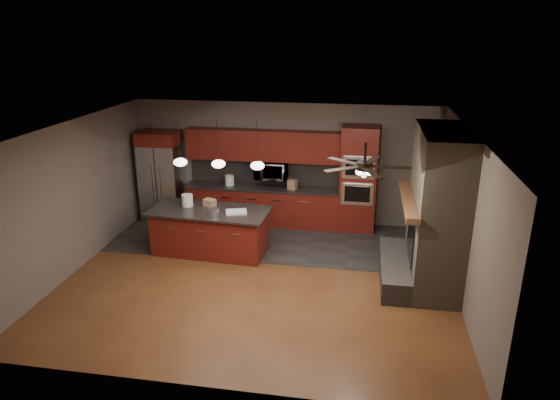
% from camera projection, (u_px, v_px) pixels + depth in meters
% --- Properties ---
extents(ground, '(7.00, 7.00, 0.00)m').
position_uv_depth(ground, '(259.00, 278.00, 9.23)').
color(ground, brown).
rests_on(ground, ground).
extents(ceiling, '(7.00, 6.00, 0.02)m').
position_uv_depth(ceiling, '(257.00, 128.00, 8.30)').
color(ceiling, white).
rests_on(ceiling, back_wall).
extents(back_wall, '(7.00, 0.02, 2.80)m').
position_uv_depth(back_wall, '(285.00, 163.00, 11.56)').
color(back_wall, '#63584F').
rests_on(back_wall, ground).
extents(right_wall, '(0.02, 6.00, 2.80)m').
position_uv_depth(right_wall, '(466.00, 219.00, 8.21)').
color(right_wall, '#63584F').
rests_on(right_wall, ground).
extents(left_wall, '(0.02, 6.00, 2.80)m').
position_uv_depth(left_wall, '(75.00, 197.00, 9.31)').
color(left_wall, '#63584F').
rests_on(left_wall, ground).
extents(slate_tile_patch, '(7.00, 2.40, 0.01)m').
position_uv_depth(slate_tile_patch, '(276.00, 239.00, 10.90)').
color(slate_tile_patch, '#2B2A27').
rests_on(slate_tile_patch, ground).
extents(fireplace_column, '(1.30, 2.10, 2.80)m').
position_uv_depth(fireplace_column, '(433.00, 215.00, 8.69)').
color(fireplace_column, '#6B5F4D').
rests_on(fireplace_column, ground).
extents(back_cabinetry, '(3.59, 0.64, 2.20)m').
position_uv_depth(back_cabinetry, '(263.00, 186.00, 11.56)').
color(back_cabinetry, maroon).
rests_on(back_cabinetry, ground).
extents(oven_tower, '(0.80, 0.63, 2.38)m').
position_uv_depth(oven_tower, '(358.00, 179.00, 11.07)').
color(oven_tower, maroon).
rests_on(oven_tower, ground).
extents(microwave, '(0.73, 0.41, 0.50)m').
position_uv_depth(microwave, '(271.00, 170.00, 11.40)').
color(microwave, silver).
rests_on(microwave, back_cabinetry).
extents(refrigerator, '(0.91, 0.75, 2.13)m').
position_uv_depth(refrigerator, '(162.00, 176.00, 11.76)').
color(refrigerator, silver).
rests_on(refrigerator, ground).
extents(kitchen_island, '(2.46, 1.23, 0.92)m').
position_uv_depth(kitchen_island, '(210.00, 231.00, 10.16)').
color(kitchen_island, maroon).
rests_on(kitchen_island, ground).
extents(white_bucket, '(0.24, 0.24, 0.25)m').
position_uv_depth(white_bucket, '(187.00, 200.00, 10.19)').
color(white_bucket, silver).
rests_on(white_bucket, kitchen_island).
extents(paint_can, '(0.22, 0.22, 0.13)m').
position_uv_depth(paint_can, '(214.00, 212.00, 9.71)').
color(paint_can, silver).
rests_on(paint_can, kitchen_island).
extents(paint_tray, '(0.47, 0.39, 0.04)m').
position_uv_depth(paint_tray, '(236.00, 212.00, 9.85)').
color(paint_tray, silver).
rests_on(paint_tray, kitchen_island).
extents(cardboard_box, '(0.28, 0.24, 0.15)m').
position_uv_depth(cardboard_box, '(210.00, 203.00, 10.21)').
color(cardboard_box, '#9D7551').
rests_on(cardboard_box, kitchen_island).
extents(counter_bucket, '(0.23, 0.23, 0.24)m').
position_uv_depth(counter_bucket, '(230.00, 180.00, 11.60)').
color(counter_bucket, white).
rests_on(counter_bucket, back_cabinetry).
extents(counter_box, '(0.24, 0.21, 0.22)m').
position_uv_depth(counter_box, '(292.00, 184.00, 11.32)').
color(counter_box, '#9F6E52').
rests_on(counter_box, back_cabinetry).
extents(pendant_left, '(0.26, 0.26, 0.92)m').
position_uv_depth(pendant_left, '(180.00, 162.00, 9.49)').
color(pendant_left, black).
rests_on(pendant_left, ceiling).
extents(pendant_center, '(0.26, 0.26, 0.92)m').
position_uv_depth(pendant_center, '(218.00, 164.00, 9.37)').
color(pendant_center, black).
rests_on(pendant_center, ceiling).
extents(pendant_right, '(0.26, 0.26, 0.92)m').
position_uv_depth(pendant_right, '(257.00, 165.00, 9.25)').
color(pendant_right, black).
rests_on(pendant_right, ceiling).
extents(ceiling_fan, '(1.27, 1.33, 0.41)m').
position_uv_depth(ceiling_fan, '(364.00, 165.00, 7.39)').
color(ceiling_fan, black).
rests_on(ceiling_fan, ceiling).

